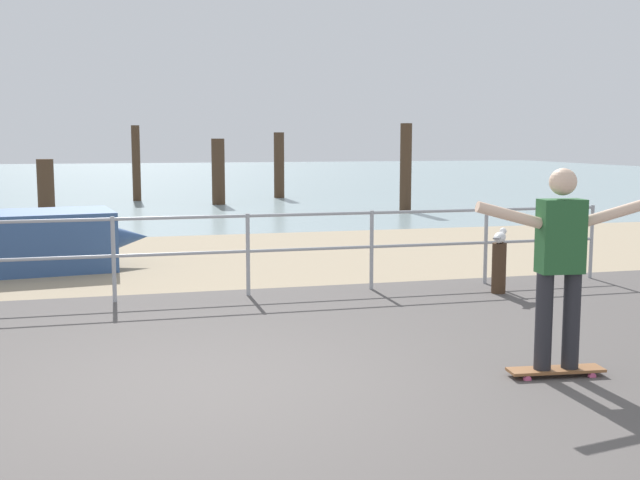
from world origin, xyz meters
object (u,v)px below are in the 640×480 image
object	(u,v)px
skateboard	(556,370)
bollard_short	(499,269)
skateboarder	(560,257)
seagull	(500,237)

from	to	relation	value
skateboard	bollard_short	distance (m)	3.57
skateboarder	bollard_short	xyz separation A→B (m)	(1.21, 3.35, -0.69)
skateboarder	bollard_short	size ratio (longest dim) A/B	2.50
bollard_short	seagull	size ratio (longest dim) A/B	1.62
skateboard	seagull	world-z (taller)	seagull
bollard_short	seagull	xyz separation A→B (m)	(0.01, 0.01, 0.41)
skateboarder	seagull	bearing A→B (deg)	69.99
bollard_short	skateboard	bearing A→B (deg)	-109.92
skateboard	skateboarder	xyz separation A→B (m)	(-0.00, 0.00, 0.95)
skateboard	skateboarder	bearing A→B (deg)	172.87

